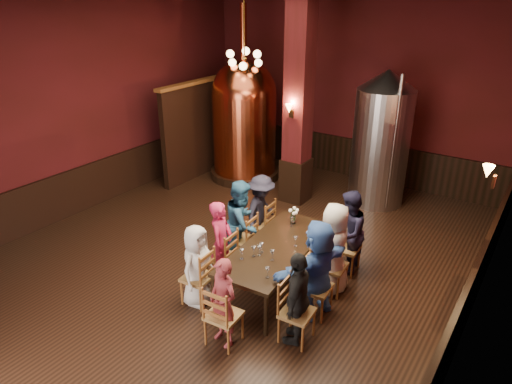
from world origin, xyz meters
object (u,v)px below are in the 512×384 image
Objects in this scene: person_0 at (197,265)px; person_2 at (242,223)px; copper_kettle at (244,119)px; steel_vessel at (381,139)px; person_1 at (221,243)px; rose_vase at (293,213)px; dining_table at (276,249)px.

person_2 is at bearing -2.01° from person_0.
copper_kettle is 1.41× the size of steel_vessel.
person_0 is 0.84× the size of person_2.
person_0 is 0.92× the size of person_1.
person_0 is at bearing -107.48° from rose_vase.
person_0 reaches higher than dining_table.
person_1 is 0.92× the size of person_2.
person_1 is 4.69m from steel_vessel.
rose_vase is at bearing -68.98° from person_2.
steel_vessel reaches higher than person_0.
copper_kettle reaches higher than steel_vessel.
copper_kettle is (-2.49, 4.75, 0.88)m from person_0.
person_1 is at bearing -59.10° from copper_kettle.
person_2 reaches higher than person_1.
person_0 is 5.44m from copper_kettle.
person_1 reaches higher than dining_table.
person_0 is 0.67m from person_1.
person_1 is 0.34× the size of copper_kettle.
person_2 is at bearing -140.75° from rose_vase.
rose_vase is (-0.32, -3.30, -0.56)m from steel_vessel.
dining_table is 0.82× the size of steel_vessel.
dining_table is at bearing -91.96° from steel_vessel.
dining_table is at bearing -81.09° from person_1.
person_2 is at bearing -55.04° from copper_kettle.
rose_vase reaches higher than dining_table.
rose_vase is at bearing -44.37° from person_1.
rose_vase is at bearing -42.74° from copper_kettle.
dining_table is 1.84× the size of person_0.
dining_table is 0.89m from rose_vase.
person_1 is 0.66m from person_2.
dining_table is 1.56× the size of person_2.
person_1 is at bearing -117.79° from rose_vase.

